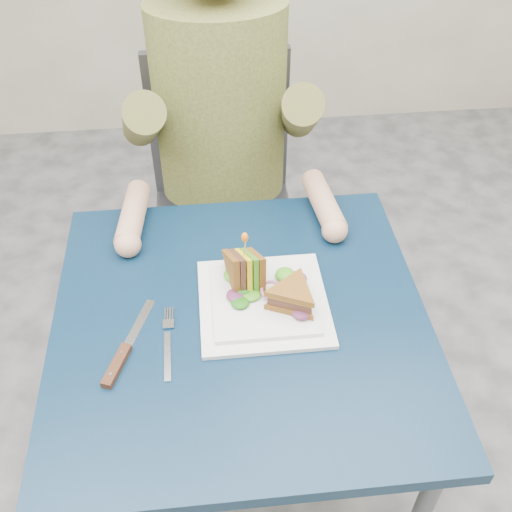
{
  "coord_description": "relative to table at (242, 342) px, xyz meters",
  "views": [
    {
      "loc": [
        -0.05,
        -0.79,
        1.64
      ],
      "look_at": [
        0.04,
        0.08,
        0.82
      ],
      "focal_mm": 42.0,
      "sensor_mm": 36.0,
      "label": 1
    }
  ],
  "objects": [
    {
      "name": "knife",
      "position": [
        -0.23,
        -0.08,
        0.09
      ],
      "size": [
        0.09,
        0.21,
        0.02
      ],
      "color": "silver",
      "rests_on": "table"
    },
    {
      "name": "ground",
      "position": [
        0.0,
        0.0,
        -0.65
      ],
      "size": [
        4.0,
        4.0,
        0.0
      ],
      "primitive_type": "plane",
      "color": "#535356",
      "rests_on": "ground"
    },
    {
      "name": "sandwich_flat",
      "position": [
        0.1,
        0.0,
        0.12
      ],
      "size": [
        0.15,
        0.15,
        0.05
      ],
      "color": "brown",
      "rests_on": "plate"
    },
    {
      "name": "chair",
      "position": [
        0.0,
        0.7,
        -0.11
      ],
      "size": [
        0.42,
        0.4,
        0.93
      ],
      "color": "#47474C",
      "rests_on": "ground"
    },
    {
      "name": "lettuce_spill",
      "position": [
        0.05,
        0.04,
        0.11
      ],
      "size": [
        0.15,
        0.13,
        0.02
      ],
      "primitive_type": null,
      "color": "#337A14",
      "rests_on": "plate"
    },
    {
      "name": "sandwich_upright",
      "position": [
        0.02,
        0.07,
        0.13
      ],
      "size": [
        0.09,
        0.15,
        0.15
      ],
      "color": "brown",
      "rests_on": "plate"
    },
    {
      "name": "toothpick",
      "position": [
        0.02,
        0.07,
        0.2
      ],
      "size": [
        0.01,
        0.01,
        0.06
      ],
      "primitive_type": "cylinder",
      "rotation": [
        0.14,
        0.07,
        0.0
      ],
      "color": "tan",
      "rests_on": "sandwich_upright"
    },
    {
      "name": "fork",
      "position": [
        -0.15,
        -0.06,
        0.08
      ],
      "size": [
        0.02,
        0.18,
        0.01
      ],
      "color": "silver",
      "rests_on": "table"
    },
    {
      "name": "diner",
      "position": [
        -0.0,
        0.59,
        0.26
      ],
      "size": [
        0.54,
        0.59,
        0.74
      ],
      "color": "brown",
      "rests_on": "chair"
    },
    {
      "name": "onion_ring",
      "position": [
        0.06,
        0.03,
        0.11
      ],
      "size": [
        0.04,
        0.04,
        0.02
      ],
      "primitive_type": "torus",
      "rotation": [
        0.44,
        0.0,
        0.0
      ],
      "color": "#9E4C7A",
      "rests_on": "plate"
    },
    {
      "name": "toothpick_frill",
      "position": [
        0.02,
        0.07,
        0.23
      ],
      "size": [
        0.01,
        0.01,
        0.02
      ],
      "primitive_type": "ellipsoid",
      "color": "orange",
      "rests_on": "sandwich_upright"
    },
    {
      "name": "plate",
      "position": [
        0.05,
        0.03,
        0.09
      ],
      "size": [
        0.26,
        0.26,
        0.02
      ],
      "color": "white",
      "rests_on": "table"
    },
    {
      "name": "table",
      "position": [
        0.0,
        0.0,
        0.0
      ],
      "size": [
        0.75,
        0.75,
        0.73
      ],
      "color": "black",
      "rests_on": "ground"
    }
  ]
}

